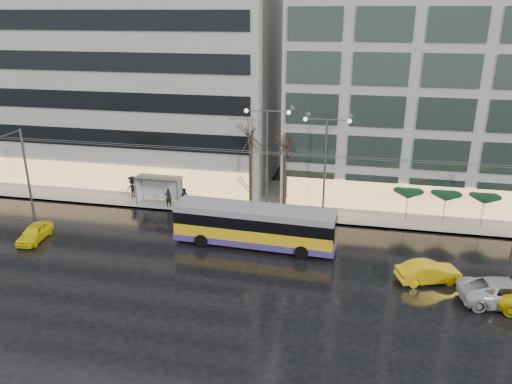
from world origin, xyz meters
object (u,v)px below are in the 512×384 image
(trolleybus, at_px, (254,227))
(taxi_a, at_px, (35,233))
(bus_shelter, at_px, (156,183))
(street_lamp_near, at_px, (267,147))

(trolleybus, distance_m, taxi_a, 17.21)
(bus_shelter, xyz_separation_m, street_lamp_near, (10.38, 0.11, 4.03))
(bus_shelter, distance_m, taxi_a, 11.38)
(street_lamp_near, distance_m, taxi_a, 19.89)
(bus_shelter, bearing_deg, street_lamp_near, 0.63)
(bus_shelter, bearing_deg, taxi_a, -123.45)
(trolleybus, bearing_deg, street_lamp_near, 93.11)
(trolleybus, distance_m, bus_shelter, 12.74)
(trolleybus, xyz_separation_m, taxi_a, (-16.99, -2.63, -0.90))
(street_lamp_near, relative_size, taxi_a, 2.42)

